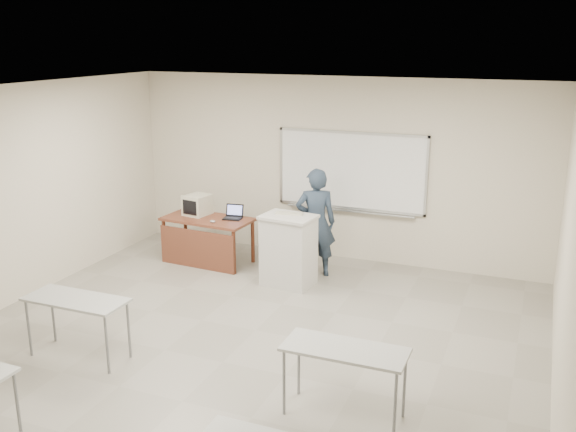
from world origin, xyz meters
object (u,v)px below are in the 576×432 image
at_px(whiteboard, 351,172).
at_px(crt_monitor, 198,205).
at_px(podium, 288,250).
at_px(mouse, 213,221).
at_px(presenter, 316,222).
at_px(laptop, 234,215).
at_px(keyboard, 289,213).
at_px(instructor_desk, 205,232).

relative_size(whiteboard, crt_monitor, 5.99).
relative_size(podium, mouse, 11.10).
bearing_deg(mouse, presenter, 3.36).
distance_m(crt_monitor, laptop, 0.66).
xyz_separation_m(podium, keyboard, (-0.02, 0.08, 0.55)).
bearing_deg(instructor_desk, crt_monitor, 140.57).
xyz_separation_m(podium, mouse, (-1.40, 0.24, 0.23)).
bearing_deg(mouse, whiteboard, 25.52).
distance_m(instructor_desk, mouse, 0.31).
xyz_separation_m(podium, laptop, (-1.20, 0.60, 0.26)).
bearing_deg(podium, crt_monitor, 169.65).
distance_m(instructor_desk, presenter, 1.87).
bearing_deg(whiteboard, podium, -108.81).
bearing_deg(whiteboard, crt_monitor, -159.06).
bearing_deg(presenter, crt_monitor, -22.82).
height_order(keyboard, presenter, presenter).
height_order(crt_monitor, mouse, crt_monitor).
xyz_separation_m(laptop, mouse, (-0.20, -0.35, -0.03)).
height_order(instructor_desk, laptop, laptop).
relative_size(podium, crt_monitor, 2.59).
distance_m(mouse, keyboard, 1.42).
bearing_deg(instructor_desk, keyboard, -5.00).
distance_m(whiteboard, crt_monitor, 2.58).
bearing_deg(laptop, keyboard, -32.38).
relative_size(podium, presenter, 0.63).
bearing_deg(presenter, whiteboard, -128.79).
xyz_separation_m(instructor_desk, mouse, (0.20, -0.09, 0.22)).
bearing_deg(instructor_desk, laptop, 37.48).
bearing_deg(podium, presenter, 74.21).
bearing_deg(crt_monitor, mouse, -26.31).
bearing_deg(laptop, podium, -35.15).
bearing_deg(whiteboard, mouse, -147.20).
height_order(podium, mouse, podium).
bearing_deg(mouse, keyboard, -14.04).
bearing_deg(laptop, presenter, -10.61).
height_order(whiteboard, crt_monitor, whiteboard).
xyz_separation_m(keyboard, presenter, (0.25, 0.47, -0.24)).
height_order(whiteboard, podium, whiteboard).
relative_size(podium, keyboard, 2.67).
xyz_separation_m(crt_monitor, keyboard, (1.83, -0.49, 0.17)).
distance_m(whiteboard, mouse, 2.37).
xyz_separation_m(whiteboard, instructor_desk, (-2.10, -1.14, -0.93)).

